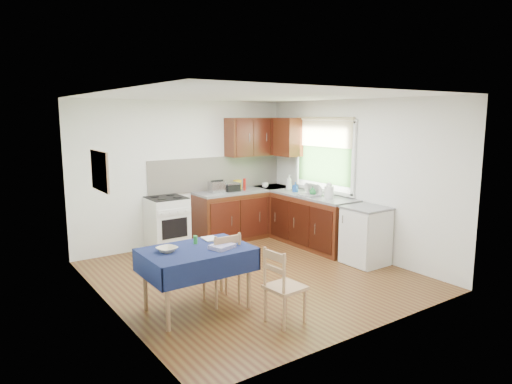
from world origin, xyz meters
TOP-DOWN VIEW (x-y plane):
  - floor at (0.00, 0.00)m, footprint 4.20×4.20m
  - ceiling at (0.00, 0.00)m, footprint 4.00×4.20m
  - wall_back at (0.00, 2.10)m, footprint 4.00×0.02m
  - wall_front at (0.00, -2.10)m, footprint 4.00×0.02m
  - wall_left at (-2.00, 0.00)m, footprint 0.02×4.20m
  - wall_right at (2.00, 0.00)m, footprint 0.02×4.20m
  - base_cabinets at (1.36, 1.26)m, footprint 1.90×2.30m
  - worktop_back at (1.05, 1.80)m, footprint 1.90×0.60m
  - worktop_right at (1.70, 0.65)m, footprint 0.60×1.70m
  - worktop_corner at (1.70, 1.80)m, footprint 0.60×0.60m
  - splashback at (0.65, 2.08)m, footprint 2.70×0.02m
  - upper_cabinets at (1.52, 1.80)m, footprint 1.20×0.85m
  - stove at (-0.50, 1.80)m, footprint 0.60×0.61m
  - window at (1.97, 0.70)m, footprint 0.04×1.48m
  - fridge at (1.70, -0.55)m, footprint 0.58×0.60m
  - corkboard at (-1.97, 0.30)m, footprint 0.04×0.62m
  - dining_table at (-1.18, -0.58)m, footprint 1.22×0.83m
  - chair_far at (-0.84, -0.59)m, footprint 0.40×0.40m
  - chair_near at (-0.60, -1.43)m, footprint 0.40×0.40m
  - toaster at (0.48, 1.81)m, footprint 0.29×0.18m
  - sandwich_press at (0.76, 1.79)m, footprint 0.26×0.23m
  - sauce_bottle at (0.99, 1.72)m, footprint 0.05×0.05m
  - yellow_packet at (0.98, 1.94)m, footprint 0.15×0.13m
  - dish_rack at (1.67, 0.62)m, footprint 0.44×0.33m
  - kettle at (1.71, 0.27)m, footprint 0.16×0.16m
  - cup at (1.47, 1.74)m, footprint 0.15×0.15m
  - soap_bottle_a at (1.69, 1.30)m, footprint 0.15×0.15m
  - soap_bottle_b at (1.64, 1.05)m, footprint 0.11×0.11m
  - soap_bottle_c at (1.67, 0.62)m, footprint 0.19×0.19m
  - plate_bowl at (-1.51, -0.50)m, footprint 0.26×0.26m
  - book at (-0.95, -0.32)m, footprint 0.19×0.25m
  - spice_jar at (-1.10, -0.40)m, footprint 0.05×0.05m
  - tea_towel at (-0.94, -0.74)m, footprint 0.31×0.27m

SIDE VIEW (x-z plane):
  - floor at x=0.00m, z-range 0.00..0.00m
  - base_cabinets at x=1.36m, z-range 0.00..0.86m
  - fridge at x=1.70m, z-range 0.00..0.88m
  - chair_near at x=-0.60m, z-range 0.02..0.87m
  - stove at x=-0.50m, z-range 0.00..0.92m
  - chair_far at x=-0.84m, z-range 0.03..0.90m
  - dining_table at x=-1.18m, z-range 0.26..1.00m
  - book at x=-0.95m, z-range 0.74..0.75m
  - tea_towel at x=-0.94m, z-range 0.74..0.78m
  - plate_bowl at x=-1.51m, z-range 0.74..0.79m
  - spice_jar at x=-1.10m, z-range 0.74..0.84m
  - worktop_back at x=1.05m, z-range 0.86..0.90m
  - worktop_right at x=1.70m, z-range 0.86..0.90m
  - worktop_corner at x=1.70m, z-range 0.86..0.90m
  - dish_rack at x=1.67m, z-range 0.82..1.03m
  - cup at x=1.47m, z-range 0.90..1.00m
  - sandwich_press at x=0.76m, z-range 0.90..1.05m
  - yellow_packet at x=0.98m, z-range 0.90..1.07m
  - soap_bottle_c at x=1.67m, z-range 0.90..1.07m
  - soap_bottle_b at x=1.64m, z-range 0.90..1.08m
  - toaster at x=0.48m, z-range 0.89..1.11m
  - sauce_bottle at x=0.99m, z-range 0.90..1.12m
  - kettle at x=1.71m, z-range 0.89..1.15m
  - soap_bottle_a at x=1.69m, z-range 0.90..1.18m
  - splashback at x=0.65m, z-range 0.90..1.50m
  - wall_back at x=0.00m, z-range 0.00..2.50m
  - wall_front at x=0.00m, z-range 0.00..2.50m
  - wall_left at x=-2.00m, z-range 0.00..2.50m
  - wall_right at x=2.00m, z-range 0.00..2.50m
  - corkboard at x=-1.97m, z-range 1.36..1.83m
  - window at x=1.97m, z-range 1.02..2.28m
  - upper_cabinets at x=1.52m, z-range 1.50..2.20m
  - ceiling at x=0.00m, z-range 2.49..2.51m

